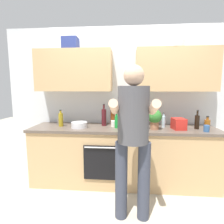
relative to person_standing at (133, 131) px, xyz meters
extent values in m
plane|color=#B2A893|center=(-0.13, 0.78, -1.03)|extent=(12.00, 12.00, 0.00)
cube|color=silver|center=(-0.13, 1.14, 0.22)|extent=(4.00, 0.06, 2.50)
cube|color=tan|center=(-0.92, 0.95, 0.74)|extent=(1.21, 0.32, 0.65)
cube|color=tan|center=(0.67, 0.95, 0.74)|extent=(1.21, 0.32, 0.65)
cylinder|color=silver|center=(0.62, 0.95, 1.12)|extent=(0.33, 0.33, 0.10)
cube|color=navy|center=(-0.97, 0.95, 1.16)|extent=(0.24, 0.20, 0.19)
cube|color=tan|center=(-0.13, 0.78, -0.60)|extent=(2.80, 0.60, 0.86)
cube|color=brown|center=(-0.13, 0.78, -0.15)|extent=(2.84, 0.64, 0.04)
cube|color=black|center=(-0.40, 0.46, -0.58)|extent=(0.56, 0.02, 0.50)
cylinder|color=silver|center=(-0.40, 0.44, -0.35)|extent=(0.52, 0.02, 0.02)
cylinder|color=#383D4C|center=(-0.13, 0.00, -0.58)|extent=(0.14, 0.14, 0.91)
cylinder|color=#383D4C|center=(0.13, 0.00, -0.58)|extent=(0.14, 0.14, 0.91)
cylinder|color=#4C4C51|center=(0.00, 0.00, 0.18)|extent=(0.34, 0.34, 0.61)
sphere|color=#D8AD8C|center=(0.00, 0.00, 0.60)|extent=(0.22, 0.22, 0.22)
cylinder|color=#D8AD8C|center=(-0.20, -0.12, 0.27)|extent=(0.09, 0.31, 0.19)
cylinder|color=#D8AD8C|center=(0.20, -0.12, 0.27)|extent=(0.09, 0.31, 0.19)
cylinder|color=#8C4C14|center=(1.09, 0.71, -0.06)|extent=(0.08, 0.08, 0.15)
cylinder|color=#8C4C14|center=(1.09, 0.71, 0.03)|extent=(0.03, 0.03, 0.04)
cylinder|color=black|center=(1.09, 0.71, 0.06)|extent=(0.04, 0.04, 0.02)
cylinder|color=olive|center=(-1.11, 0.77, -0.03)|extent=(0.07, 0.07, 0.21)
cylinder|color=olive|center=(-1.11, 0.77, 0.10)|extent=(0.03, 0.03, 0.04)
cylinder|color=black|center=(-1.11, 0.77, 0.12)|extent=(0.03, 0.03, 0.01)
cylinder|color=#198C33|center=(-0.23, 0.72, -0.04)|extent=(0.05, 0.05, 0.18)
cylinder|color=#198C33|center=(-0.23, 0.72, 0.07)|extent=(0.03, 0.03, 0.05)
cylinder|color=black|center=(-0.23, 0.72, 0.10)|extent=(0.03, 0.03, 0.01)
cylinder|color=#471419|center=(-0.43, 0.88, 0.00)|extent=(0.08, 0.08, 0.26)
cylinder|color=#471419|center=(-0.43, 0.88, 0.17)|extent=(0.03, 0.03, 0.07)
cylinder|color=black|center=(-0.43, 0.88, 0.21)|extent=(0.03, 0.03, 0.01)
cylinder|color=black|center=(0.96, 0.76, -0.03)|extent=(0.07, 0.07, 0.20)
cylinder|color=black|center=(0.96, 0.76, 0.10)|extent=(0.03, 0.03, 0.07)
cylinder|color=black|center=(0.96, 0.76, 0.14)|extent=(0.03, 0.03, 0.01)
cylinder|color=silver|center=(0.49, 0.83, -0.05)|extent=(0.05, 0.05, 0.17)
cylinder|color=silver|center=(0.49, 0.83, 0.06)|extent=(0.02, 0.02, 0.04)
cylinder|color=black|center=(0.49, 0.83, 0.09)|extent=(0.03, 0.03, 0.01)
cylinder|color=brown|center=(-0.30, 0.97, -0.01)|extent=(0.08, 0.08, 0.25)
cylinder|color=brown|center=(-0.30, 0.97, 0.14)|extent=(0.03, 0.03, 0.05)
cylinder|color=black|center=(-0.30, 0.97, 0.17)|extent=(0.03, 0.03, 0.01)
cylinder|color=orange|center=(0.38, 0.94, -0.03)|extent=(0.06, 0.06, 0.21)
cylinder|color=orange|center=(0.38, 0.94, 0.10)|extent=(0.03, 0.03, 0.05)
cylinder|color=black|center=(0.38, 0.94, 0.13)|extent=(0.03, 0.03, 0.01)
cylinder|color=white|center=(-0.27, 0.83, -0.09)|extent=(0.09, 0.09, 0.09)
cylinder|color=slate|center=(-1.18, 0.90, -0.08)|extent=(0.07, 0.07, 0.10)
cylinder|color=#33598C|center=(1.03, 0.59, -0.09)|extent=(0.08, 0.08, 0.09)
cylinder|color=silver|center=(-0.79, 0.70, -0.09)|extent=(0.24, 0.24, 0.09)
cylinder|color=#9E6647|center=(0.34, 0.68, -0.08)|extent=(0.12, 0.12, 0.11)
sphere|color=#2D6B28|center=(0.34, 0.68, 0.06)|extent=(0.20, 0.20, 0.20)
cube|color=beige|center=(0.08, 0.76, -0.04)|extent=(0.25, 0.19, 0.19)
cube|color=red|center=(0.69, 0.71, -0.05)|extent=(0.19, 0.22, 0.16)
camera|label=1|loc=(-0.07, -1.90, 0.46)|focal=28.40mm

